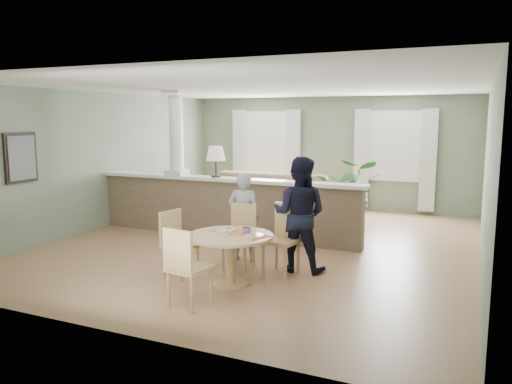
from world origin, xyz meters
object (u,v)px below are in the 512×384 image
at_px(dining_table, 231,245).
at_px(chair_far_man, 284,235).
at_px(man_person, 299,214).
at_px(chair_near, 185,264).
at_px(child_person, 244,217).
at_px(houseplant, 350,194).
at_px(chair_far_boy, 241,233).
at_px(sofa, 264,197).
at_px(chair_side, 176,240).

height_order(dining_table, chair_far_man, chair_far_man).
relative_size(chair_far_man, man_person, 0.60).
distance_m(chair_near, child_person, 2.08).
bearing_deg(chair_far_man, houseplant, 96.08).
bearing_deg(chair_far_boy, chair_near, -87.56).
relative_size(sofa, chair_far_man, 3.35).
relative_size(houseplant, chair_far_man, 1.42).
bearing_deg(sofa, chair_far_boy, -74.34).
bearing_deg(sofa, man_person, -61.19).
bearing_deg(chair_far_man, dining_table, -110.15).
relative_size(sofa, dining_table, 2.94).
xyz_separation_m(chair_near, man_person, (0.71, 1.94, 0.30)).
distance_m(child_person, man_person, 0.96).
height_order(chair_far_man, chair_side, chair_far_man).
bearing_deg(child_person, man_person, 164.75).
relative_size(chair_far_boy, chair_far_man, 0.94).
height_order(chair_far_boy, child_person, child_person).
height_order(sofa, chair_far_boy, sofa).
height_order(houseplant, chair_side, houseplant).
relative_size(houseplant, chair_near, 1.47).
bearing_deg(sofa, chair_side, -85.77).
height_order(chair_far_boy, chair_far_man, chair_far_man).
bearing_deg(chair_far_man, chair_far_boy, -170.54).
xyz_separation_m(houseplant, chair_side, (-1.50, -3.97, -0.20)).
xyz_separation_m(sofa, dining_table, (1.33, -4.24, 0.06)).
bearing_deg(chair_near, chair_far_boy, -76.05).
xyz_separation_m(sofa, child_person, (1.00, -3.13, 0.21)).
xyz_separation_m(dining_table, chair_far_man, (0.44, 0.79, 0.00)).
bearing_deg(man_person, houseplant, -93.20).
distance_m(chair_near, chair_side, 1.27).
height_order(sofa, chair_side, sofa).
bearing_deg(man_person, child_person, -10.71).
bearing_deg(chair_side, chair_near, -129.75).
height_order(sofa, houseplant, houseplant).
bearing_deg(chair_far_man, chair_near, -98.36).
distance_m(dining_table, chair_near, 0.96).
height_order(child_person, man_person, man_person).
height_order(houseplant, man_person, man_person).
bearing_deg(houseplant, chair_far_man, -93.09).
distance_m(chair_side, child_person, 1.20).
distance_m(houseplant, man_person, 3.04).
xyz_separation_m(chair_near, child_person, (-0.23, 2.06, 0.16)).
distance_m(chair_near, man_person, 2.08).
distance_m(houseplant, child_person, 3.06).
distance_m(chair_far_boy, chair_far_man, 0.68).
xyz_separation_m(dining_table, child_person, (-0.34, 1.11, 0.15)).
height_order(sofa, dining_table, sofa).
bearing_deg(child_person, chair_near, 88.88).
distance_m(sofa, child_person, 3.29).
bearing_deg(dining_table, chair_far_man, 60.68).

